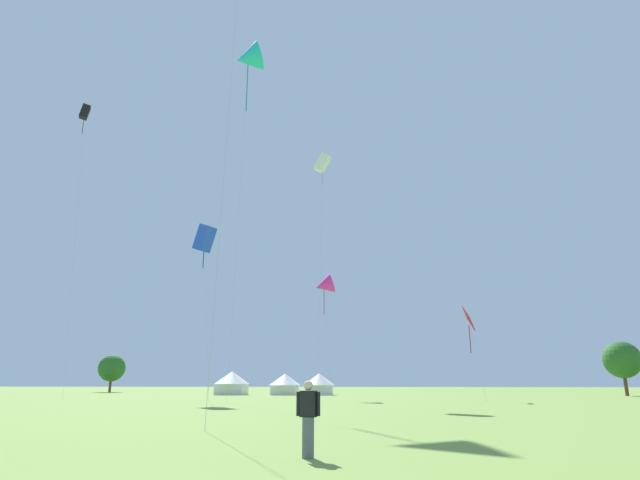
% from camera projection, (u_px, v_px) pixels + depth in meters
% --- Properties ---
extents(kite_blue_box, '(3.17, 2.79, 17.39)m').
position_uv_depth(kite_blue_box, '(205.00, 239.00, 53.31)').
color(kite_blue_box, blue).
rests_on(kite_blue_box, ground).
extents(kite_white_box, '(1.91, 2.05, 25.68)m').
position_uv_depth(kite_white_box, '(322.00, 163.00, 56.35)').
color(kite_white_box, white).
rests_on(kite_white_box, ground).
extents(kite_magenta_delta, '(2.77, 3.53, 13.48)m').
position_uv_depth(kite_magenta_delta, '(324.00, 285.00, 58.12)').
color(kite_magenta_delta, '#E02DA3').
rests_on(kite_magenta_delta, ground).
extents(kite_black_box, '(3.00, 1.62, 33.47)m').
position_uv_depth(kite_black_box, '(85.00, 113.00, 61.55)').
color(kite_black_box, black).
rests_on(kite_black_box, ground).
extents(kite_red_diamond, '(1.27, 3.59, 9.07)m').
position_uv_depth(kite_red_diamond, '(469.00, 320.00, 51.33)').
color(kite_red_diamond, red).
rests_on(kite_red_diamond, ground).
extents(kite_cyan_delta, '(3.80, 3.53, 35.90)m').
position_uv_depth(kite_cyan_delta, '(248.00, 58.00, 53.94)').
color(kite_cyan_delta, '#1EB7CC').
rests_on(kite_cyan_delta, ground).
extents(person_spectator, '(0.57, 0.31, 1.73)m').
position_uv_depth(person_spectator, '(308.00, 420.00, 12.21)').
color(person_spectator, '#565B66').
rests_on(person_spectator, ground).
extents(festival_tent_center, '(4.91, 4.91, 3.19)m').
position_uv_depth(festival_tent_center, '(232.00, 382.00, 73.07)').
color(festival_tent_center, white).
rests_on(festival_tent_center, ground).
extents(festival_tent_left, '(4.37, 4.37, 2.84)m').
position_uv_depth(festival_tent_left, '(285.00, 383.00, 72.25)').
color(festival_tent_left, white).
rests_on(festival_tent_left, ground).
extents(festival_tent_right, '(4.41, 4.41, 2.87)m').
position_uv_depth(festival_tent_right, '(319.00, 383.00, 71.77)').
color(festival_tent_right, white).
rests_on(festival_tent_right, ground).
extents(tree_distant_left, '(4.71, 4.71, 6.90)m').
position_uv_depth(tree_distant_left, '(622.00, 360.00, 68.03)').
color(tree_distant_left, brown).
rests_on(tree_distant_left, ground).
extents(tree_distant_right, '(4.68, 4.68, 6.50)m').
position_uv_depth(tree_distant_right, '(112.00, 368.00, 93.07)').
color(tree_distant_right, brown).
rests_on(tree_distant_right, ground).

